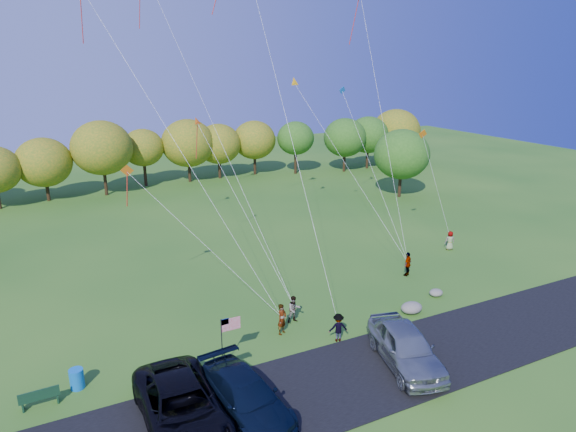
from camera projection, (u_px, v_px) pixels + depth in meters
name	position (u px, v px, depth m)	size (l,w,h in m)	color
ground	(302.00, 342.00, 27.68)	(140.00, 140.00, 0.00)	#275D1A
asphalt_lane	(341.00, 381.00, 24.26)	(44.00, 6.00, 0.06)	black
treeline	(146.00, 152.00, 56.65)	(77.81, 28.13, 8.30)	#342012
minivan_dark	(182.00, 407.00, 20.94)	(3.08, 6.68, 1.86)	black
minivan_navy	(246.00, 397.00, 21.74)	(2.34, 5.77, 1.67)	black
minivan_silver	(406.00, 347.00, 25.26)	(2.32, 5.76, 1.96)	gray
flyer_a	(282.00, 319.00, 28.26)	(0.65, 0.42, 1.78)	#4C4C59
flyer_b	(294.00, 309.00, 29.53)	(0.79, 0.61, 1.62)	#4C4C59
flyer_c	(338.00, 328.00, 27.54)	(1.03, 0.59, 1.60)	#4C4C59
flyer_d	(408.00, 264.00, 35.89)	(1.02, 0.42, 1.74)	#4C4C59
flyer_e	(450.00, 241.00, 40.82)	(0.75, 0.49, 1.53)	#4C4C59
park_bench	(39.00, 398.00, 22.33)	(1.66, 0.43, 0.92)	#12341F
trash_barrel	(77.00, 379.00, 23.65)	(0.65, 0.65, 0.97)	blue
flag_assembly	(227.00, 330.00, 24.75)	(1.01, 0.66, 2.74)	black
boulder_near	(412.00, 308.00, 30.72)	(1.35, 1.06, 0.67)	gray
boulder_far	(436.00, 293.00, 32.94)	(0.90, 0.75, 0.47)	gray
kites_aloft	(238.00, 9.00, 35.51)	(23.78, 13.14, 15.03)	#E3194F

